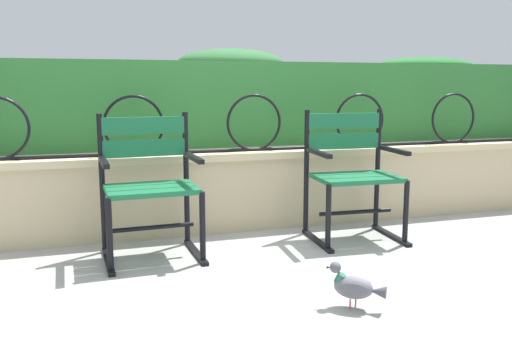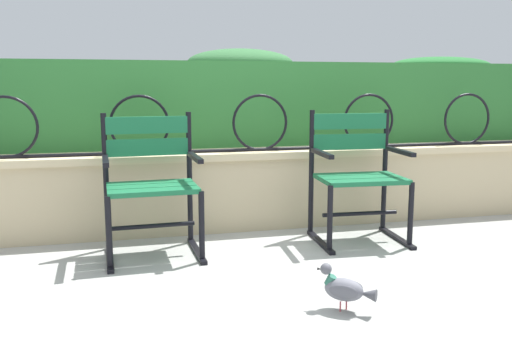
{
  "view_description": "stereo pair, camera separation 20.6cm",
  "coord_description": "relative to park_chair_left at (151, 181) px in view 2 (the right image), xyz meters",
  "views": [
    {
      "loc": [
        -0.99,
        -3.02,
        1.07
      ],
      "look_at": [
        0.0,
        0.11,
        0.55
      ],
      "focal_mm": 38.0,
      "sensor_mm": 36.0,
      "label": 1
    },
    {
      "loc": [
        -0.79,
        -3.08,
        1.07
      ],
      "look_at": [
        0.0,
        0.11,
        0.55
      ],
      "focal_mm": 38.0,
      "sensor_mm": 36.0,
      "label": 2
    }
  ],
  "objects": [
    {
      "name": "ground_plane",
      "position": [
        0.63,
        -0.34,
        -0.47
      ],
      "size": [
        60.0,
        60.0,
        0.0
      ],
      "primitive_type": "plane",
      "color": "#9E9E99"
    },
    {
      "name": "stone_wall",
      "position": [
        0.63,
        0.52,
        -0.17
      ],
      "size": [
        8.12,
        0.41,
        0.58
      ],
      "color": "#C6B289",
      "rests_on": "ground"
    },
    {
      "name": "iron_arch_fence",
      "position": [
        0.42,
        0.44,
        0.3
      ],
      "size": [
        7.57,
        0.02,
        0.42
      ],
      "color": "black",
      "rests_on": "stone_wall"
    },
    {
      "name": "hedge_row",
      "position": [
        0.63,
        0.99,
        0.47
      ],
      "size": [
        7.96,
        0.6,
        0.78
      ],
      "color": "#2D7033",
      "rests_on": "stone_wall"
    },
    {
      "name": "park_chair_left",
      "position": [
        0.0,
        0.0,
        0.0
      ],
      "size": [
        0.6,
        0.54,
        0.89
      ],
      "color": "#19663D",
      "rests_on": "ground"
    },
    {
      "name": "park_chair_right",
      "position": [
        1.4,
        -0.01,
        0.0
      ],
      "size": [
        0.63,
        0.55,
        0.9
      ],
      "color": "#19663D",
      "rests_on": "ground"
    },
    {
      "name": "pigeon_near_chairs",
      "position": [
        0.84,
        -1.14,
        -0.36
      ],
      "size": [
        0.25,
        0.22,
        0.22
      ],
      "color": "slate",
      "rests_on": "ground"
    }
  ]
}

